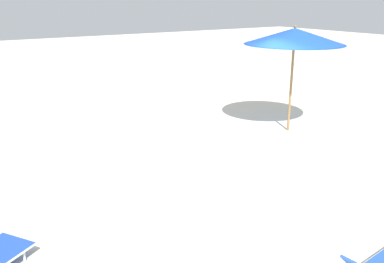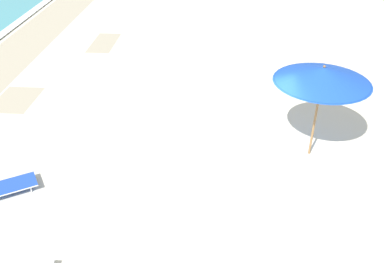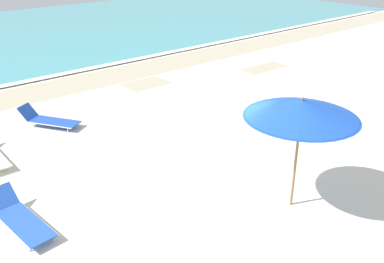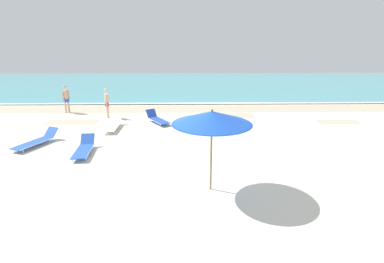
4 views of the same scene
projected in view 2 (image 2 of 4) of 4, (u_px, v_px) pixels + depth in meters
name	position (u px, v px, depth m)	size (l,w,h in m)	color
ground_plane	(237.00, 178.00, 11.00)	(60.00, 60.00, 0.16)	beige
beach_umbrella	(323.00, 75.00, 10.56)	(2.44, 2.44, 2.63)	olive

